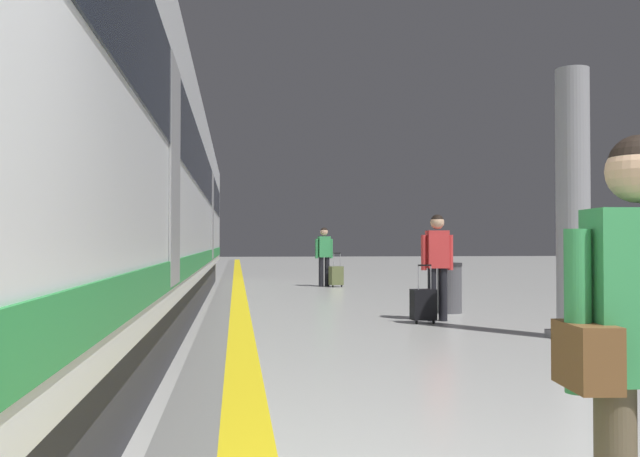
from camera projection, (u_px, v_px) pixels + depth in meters
name	position (u px, v px, depth m)	size (l,w,h in m)	color
safety_line_strip	(240.00, 320.00, 11.00)	(0.36, 80.00, 0.01)	yellow
tactile_edge_band	(221.00, 321.00, 10.96)	(0.59, 80.00, 0.01)	slate
high_speed_train	(104.00, 162.00, 10.25)	(2.94, 28.61, 4.97)	#38383D
traveller_foreground	(636.00, 342.00, 2.23)	(0.53, 0.28, 1.64)	brown
passenger_near	(437.00, 259.00, 10.96)	(0.54, 0.22, 1.73)	black
suitcase_near	(423.00, 304.00, 10.62)	(0.41, 0.28, 0.93)	black
passenger_mid	(324.00, 252.00, 19.56)	(0.53, 0.27, 1.72)	black
suitcase_mid	(336.00, 276.00, 19.36)	(0.43, 0.34, 0.99)	#596038
platform_pillar	(573.00, 209.00, 8.96)	(0.56, 0.56, 3.60)	gray
waste_bin	(449.00, 288.00, 12.20)	(0.46, 0.46, 0.91)	#4C4C51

